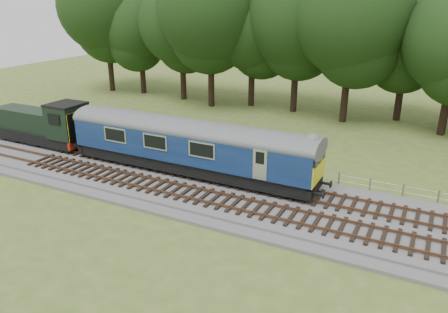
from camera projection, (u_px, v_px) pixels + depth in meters
The scene contains 9 objects.
ground at pixel (256, 201), 27.02m from camera, with size 120.00×120.00×0.00m, color #416123.
ballast at pixel (256, 199), 26.96m from camera, with size 70.00×7.00×0.35m, color #4C4C4F.
track_north at pixel (265, 187), 28.04m from camera, with size 67.20×2.40×0.21m.
track_south at pixel (246, 206), 25.54m from camera, with size 67.20×2.40×0.21m.
fence at pixel (281, 176), 30.78m from camera, with size 64.00×0.12×1.00m, color #6B6054, non-canonical shape.
tree_line at pixel (339, 118), 45.40m from camera, with size 70.00×8.00×18.00m, color black, non-canonical shape.
dmu_railcar at pixel (189, 142), 29.67m from camera, with size 18.05×2.86×3.88m.
shunter_loco at pixel (44, 125), 35.81m from camera, with size 8.91×2.60×3.38m.
worker at pixel (90, 146), 32.90m from camera, with size 0.71×0.47×1.95m, color #F6600C.
Camera 1 is at (9.25, -22.62, 12.01)m, focal length 35.00 mm.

